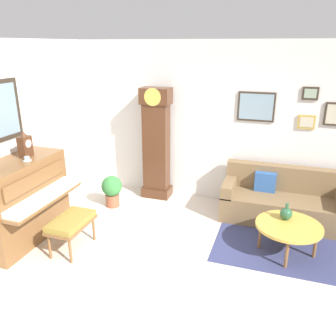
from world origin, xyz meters
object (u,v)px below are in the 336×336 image
at_px(piano, 22,201).
at_px(green_jug, 286,214).
at_px(mantel_clock, 25,145).
at_px(potted_plant, 112,189).
at_px(couch, 282,201).
at_px(piano_bench, 71,223).
at_px(grandfather_clock, 156,147).
at_px(coffee_table, 289,227).
at_px(teacup, 27,159).

relative_size(piano, green_jug, 6.00).
xyz_separation_m(mantel_clock, green_jug, (3.60, 0.75, -0.85)).
relative_size(green_jug, potted_plant, 0.43).
relative_size(couch, mantel_clock, 5.00).
height_order(piano_bench, grandfather_clock, grandfather_clock).
relative_size(grandfather_clock, coffee_table, 2.31).
relative_size(coffee_table, teacup, 7.59).
relative_size(piano_bench, coffee_table, 0.80).
height_order(couch, coffee_table, couch).
bearing_deg(piano_bench, piano, 178.33).
bearing_deg(grandfather_clock, potted_plant, -131.71).
distance_m(piano_bench, couch, 3.31).
bearing_deg(teacup, potted_plant, 66.30).
xyz_separation_m(couch, mantel_clock, (-3.55, -1.62, 1.06)).
bearing_deg(coffee_table, green_jug, 108.66).
bearing_deg(piano, teacup, 30.51).
xyz_separation_m(piano, coffee_table, (3.65, 0.83, -0.21)).
relative_size(piano_bench, potted_plant, 1.25).
bearing_deg(coffee_table, piano, -167.22).
xyz_separation_m(coffee_table, mantel_clock, (-3.65, -0.60, 0.97)).
distance_m(piano_bench, teacup, 1.07).
distance_m(coffee_table, mantel_clock, 3.82).
bearing_deg(green_jug, couch, 93.33).
relative_size(piano, piano_bench, 2.06).
xyz_separation_m(piano, grandfather_clock, (1.30, 2.05, 0.36)).
distance_m(grandfather_clock, teacup, 2.31).
height_order(grandfather_clock, teacup, grandfather_clock).
bearing_deg(potted_plant, mantel_clock, -121.21).
distance_m(grandfather_clock, couch, 2.35).
bearing_deg(green_jug, piano_bench, -160.32).
distance_m(piano_bench, grandfather_clock, 2.20).
xyz_separation_m(piano_bench, green_jug, (2.79, 1.00, 0.12)).
xyz_separation_m(piano, couch, (3.55, 1.84, -0.30)).
xyz_separation_m(grandfather_clock, coffee_table, (2.35, -1.22, -0.56)).
height_order(grandfather_clock, potted_plant, grandfather_clock).
height_order(grandfather_clock, mantel_clock, grandfather_clock).
bearing_deg(couch, potted_plant, -170.88).
height_order(grandfather_clock, couch, grandfather_clock).
relative_size(grandfather_clock, couch, 1.07).
distance_m(teacup, potted_plant, 1.69).
xyz_separation_m(piano_bench, couch, (2.74, 1.86, -0.09)).
xyz_separation_m(couch, potted_plant, (-2.85, -0.46, 0.01)).
height_order(couch, potted_plant, couch).
relative_size(piano, grandfather_clock, 0.71).
xyz_separation_m(piano_bench, coffee_table, (2.84, 0.85, -0.00)).
bearing_deg(mantel_clock, piano, -90.56).
bearing_deg(piano_bench, mantel_clock, 163.03).
xyz_separation_m(coffee_table, green_jug, (-0.05, 0.15, 0.12)).
bearing_deg(green_jug, teacup, -165.52).
height_order(piano, green_jug, piano).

